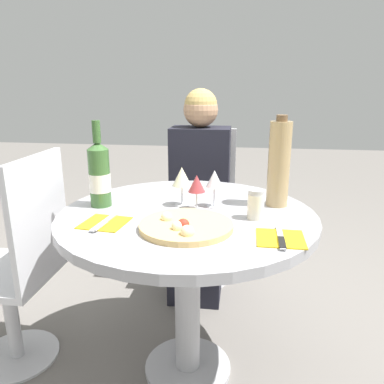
{
  "coord_description": "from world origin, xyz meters",
  "views": [
    {
      "loc": [
        0.2,
        -1.34,
        1.2
      ],
      "look_at": [
        0.03,
        -0.06,
        0.82
      ],
      "focal_mm": 35.0,
      "sensor_mm": 36.0,
      "label": 1
    }
  ],
  "objects_px": {
    "wine_bottle": "(99,175)",
    "pizza_large": "(185,226)",
    "seated_diner": "(199,202)",
    "chair_empty_side": "(20,270)",
    "tall_carafe": "(279,164)",
    "dining_table": "(187,242)",
    "chair_behind_diner": "(201,209)"
  },
  "relations": [
    {
      "from": "chair_behind_diner",
      "to": "chair_empty_side",
      "type": "height_order",
      "value": "same"
    },
    {
      "from": "dining_table",
      "to": "seated_diner",
      "type": "xyz_separation_m",
      "value": [
        -0.04,
        0.72,
        -0.06
      ]
    },
    {
      "from": "chair_behind_diner",
      "to": "tall_carafe",
      "type": "relative_size",
      "value": 2.59
    },
    {
      "from": "chair_behind_diner",
      "to": "tall_carafe",
      "type": "bearing_deg",
      "value": 117.8
    },
    {
      "from": "seated_diner",
      "to": "wine_bottle",
      "type": "height_order",
      "value": "seated_diner"
    },
    {
      "from": "chair_behind_diner",
      "to": "pizza_large",
      "type": "xyz_separation_m",
      "value": [
        0.06,
        -1.04,
        0.29
      ]
    },
    {
      "from": "wine_bottle",
      "to": "tall_carafe",
      "type": "relative_size",
      "value": 0.95
    },
    {
      "from": "seated_diner",
      "to": "wine_bottle",
      "type": "xyz_separation_m",
      "value": [
        -0.32,
        -0.69,
        0.31
      ]
    },
    {
      "from": "pizza_large",
      "to": "wine_bottle",
      "type": "relative_size",
      "value": 0.94
    },
    {
      "from": "chair_empty_side",
      "to": "pizza_large",
      "type": "height_order",
      "value": "chair_empty_side"
    },
    {
      "from": "dining_table",
      "to": "wine_bottle",
      "type": "height_order",
      "value": "wine_bottle"
    },
    {
      "from": "chair_behind_diner",
      "to": "chair_empty_side",
      "type": "xyz_separation_m",
      "value": [
        -0.67,
        -0.9,
        0.0
      ]
    },
    {
      "from": "dining_table",
      "to": "pizza_large",
      "type": "height_order",
      "value": "pizza_large"
    },
    {
      "from": "seated_diner",
      "to": "tall_carafe",
      "type": "height_order",
      "value": "seated_diner"
    },
    {
      "from": "chair_empty_side",
      "to": "wine_bottle",
      "type": "xyz_separation_m",
      "value": [
        0.35,
        0.06,
        0.41
      ]
    },
    {
      "from": "chair_behind_diner",
      "to": "wine_bottle",
      "type": "bearing_deg",
      "value": 69.28
    },
    {
      "from": "chair_empty_side",
      "to": "tall_carafe",
      "type": "xyz_separation_m",
      "value": [
        1.05,
        0.17,
        0.45
      ]
    },
    {
      "from": "chair_empty_side",
      "to": "pizza_large",
      "type": "relative_size",
      "value": 2.91
    },
    {
      "from": "chair_empty_side",
      "to": "tall_carafe",
      "type": "relative_size",
      "value": 2.59
    },
    {
      "from": "dining_table",
      "to": "tall_carafe",
      "type": "bearing_deg",
      "value": 21.61
    },
    {
      "from": "dining_table",
      "to": "chair_behind_diner",
      "type": "distance_m",
      "value": 0.88
    },
    {
      "from": "chair_behind_diner",
      "to": "seated_diner",
      "type": "xyz_separation_m",
      "value": [
        -0.0,
        -0.15,
        0.09
      ]
    },
    {
      "from": "tall_carafe",
      "to": "dining_table",
      "type": "bearing_deg",
      "value": -158.39
    },
    {
      "from": "chair_empty_side",
      "to": "tall_carafe",
      "type": "bearing_deg",
      "value": -81.09
    },
    {
      "from": "chair_behind_diner",
      "to": "wine_bottle",
      "type": "distance_m",
      "value": 0.98
    },
    {
      "from": "chair_empty_side",
      "to": "wine_bottle",
      "type": "bearing_deg",
      "value": -79.67
    },
    {
      "from": "seated_diner",
      "to": "chair_empty_side",
      "type": "bearing_deg",
      "value": 48.3
    },
    {
      "from": "wine_bottle",
      "to": "pizza_large",
      "type": "bearing_deg",
      "value": -28.92
    },
    {
      "from": "wine_bottle",
      "to": "dining_table",
      "type": "bearing_deg",
      "value": -5.76
    },
    {
      "from": "wine_bottle",
      "to": "tall_carafe",
      "type": "bearing_deg",
      "value": 8.19
    },
    {
      "from": "chair_behind_diner",
      "to": "tall_carafe",
      "type": "height_order",
      "value": "tall_carafe"
    },
    {
      "from": "wine_bottle",
      "to": "chair_behind_diner",
      "type": "bearing_deg",
      "value": 69.28
    }
  ]
}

